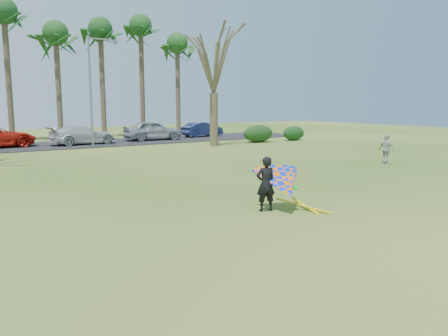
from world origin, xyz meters
TOP-DOWN VIEW (x-y plane):
  - ground at (0.00, 0.00)m, footprint 100.00×100.00m
  - parking_strip at (0.00, 25.00)m, footprint 46.00×7.00m
  - palm_5 at (-2.00, 31.00)m, footprint 4.84×4.84m
  - palm_6 at (2.00, 31.00)m, footprint 4.84×4.84m
  - palm_7 at (6.00, 31.00)m, footprint 4.84×4.84m
  - palm_8 at (10.00, 31.00)m, footprint 4.84×4.84m
  - palm_9 at (14.00, 31.00)m, footprint 4.84×4.84m
  - bare_tree_right at (10.00, 18.00)m, footprint 6.27×6.27m
  - streetlight at (2.16, 22.00)m, footprint 2.28×0.18m
  - hedge_near at (14.77, 18.56)m, footprint 2.88×1.31m
  - hedge_far at (18.52, 18.29)m, footprint 2.26×1.06m
  - car_3 at (1.99, 24.41)m, footprint 5.22×2.55m
  - car_4 at (8.19, 24.93)m, footprint 5.13×2.40m
  - car_5 at (13.84, 25.98)m, footprint 4.29×1.85m
  - pedestrian_b at (12.07, 4.37)m, footprint 0.48×0.96m
  - kite_flyer at (0.63, -0.11)m, footprint 2.13×2.39m

SIDE VIEW (x-z plane):
  - ground at x=0.00m, z-range 0.00..0.00m
  - parking_strip at x=0.00m, z-range 0.00..0.06m
  - hedge_far at x=18.52m, z-range 0.00..1.26m
  - hedge_near at x=14.77m, z-range 0.00..1.44m
  - car_5 at x=13.84m, z-range 0.06..1.43m
  - car_3 at x=1.99m, z-range 0.06..1.52m
  - pedestrian_b at x=12.07m, z-range 0.00..1.59m
  - kite_flyer at x=0.63m, z-range -0.16..1.85m
  - car_4 at x=8.19m, z-range 0.06..1.76m
  - streetlight at x=2.16m, z-range 0.46..8.46m
  - bare_tree_right at x=10.00m, z-range 1.96..11.17m
  - palm_6 at x=2.00m, z-range 3.75..14.59m
  - palm_9 at x=14.00m, z-range 3.75..14.59m
  - palm_7 at x=6.00m, z-range 4.08..15.62m
  - palm_5 at x=-2.00m, z-range 4.40..16.64m
  - palm_8 at x=10.00m, z-range 4.40..16.64m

